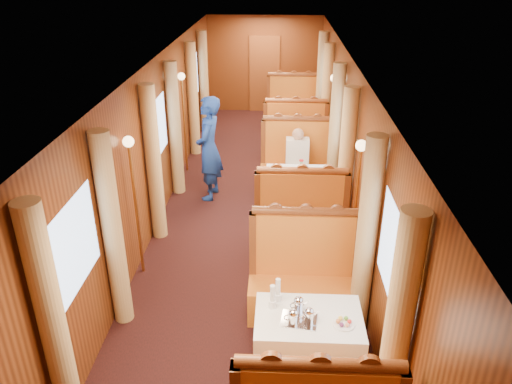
# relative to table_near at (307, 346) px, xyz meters

# --- Properties ---
(floor) EXTENTS (3.00, 12.00, 0.01)m
(floor) POSITION_rel_table_near_xyz_m (-0.75, 3.50, -0.38)
(floor) COLOR black
(floor) RESTS_ON ground
(ceiling) EXTENTS (3.00, 12.00, 0.01)m
(ceiling) POSITION_rel_table_near_xyz_m (-0.75, 3.50, 2.12)
(ceiling) COLOR silver
(ceiling) RESTS_ON wall_left
(wall_far) EXTENTS (3.00, 0.01, 2.50)m
(wall_far) POSITION_rel_table_near_xyz_m (-0.75, 9.50, 0.88)
(wall_far) COLOR brown
(wall_far) RESTS_ON floor
(wall_left) EXTENTS (0.01, 12.00, 2.50)m
(wall_left) POSITION_rel_table_near_xyz_m (-2.25, 3.50, 0.88)
(wall_left) COLOR brown
(wall_left) RESTS_ON floor
(wall_right) EXTENTS (0.01, 12.00, 2.50)m
(wall_right) POSITION_rel_table_near_xyz_m (0.75, 3.50, 0.88)
(wall_right) COLOR brown
(wall_right) RESTS_ON floor
(doorway_far) EXTENTS (0.80, 0.04, 2.00)m
(doorway_far) POSITION_rel_table_near_xyz_m (-0.75, 9.47, 0.62)
(doorway_far) COLOR brown
(doorway_far) RESTS_ON floor
(table_near) EXTENTS (1.05, 0.72, 0.75)m
(table_near) POSITION_rel_table_near_xyz_m (0.00, 0.00, 0.00)
(table_near) COLOR white
(table_near) RESTS_ON floor
(banquette_near_aft) EXTENTS (1.30, 0.55, 1.34)m
(banquette_near_aft) POSITION_rel_table_near_xyz_m (0.00, 1.01, 0.05)
(banquette_near_aft) COLOR #BD4615
(banquette_near_aft) RESTS_ON floor
(table_mid) EXTENTS (1.05, 0.72, 0.75)m
(table_mid) POSITION_rel_table_near_xyz_m (0.00, 3.50, 0.00)
(table_mid) COLOR white
(table_mid) RESTS_ON floor
(banquette_mid_fwd) EXTENTS (1.30, 0.55, 1.34)m
(banquette_mid_fwd) POSITION_rel_table_near_xyz_m (0.00, 2.49, 0.05)
(banquette_mid_fwd) COLOR #BD4615
(banquette_mid_fwd) RESTS_ON floor
(banquette_mid_aft) EXTENTS (1.30, 0.55, 1.34)m
(banquette_mid_aft) POSITION_rel_table_near_xyz_m (0.00, 4.51, 0.05)
(banquette_mid_aft) COLOR #BD4615
(banquette_mid_aft) RESTS_ON floor
(table_far) EXTENTS (1.05, 0.72, 0.75)m
(table_far) POSITION_rel_table_near_xyz_m (0.00, 7.00, 0.00)
(table_far) COLOR white
(table_far) RESTS_ON floor
(banquette_far_fwd) EXTENTS (1.30, 0.55, 1.34)m
(banquette_far_fwd) POSITION_rel_table_near_xyz_m (0.00, 5.99, 0.05)
(banquette_far_fwd) COLOR #BD4615
(banquette_far_fwd) RESTS_ON floor
(banquette_far_aft) EXTENTS (1.30, 0.55, 1.34)m
(banquette_far_aft) POSITION_rel_table_near_xyz_m (0.00, 8.01, 0.05)
(banquette_far_aft) COLOR #BD4615
(banquette_far_aft) RESTS_ON floor
(tea_tray) EXTENTS (0.37, 0.30, 0.01)m
(tea_tray) POSITION_rel_table_near_xyz_m (-0.10, -0.07, 0.38)
(tea_tray) COLOR silver
(tea_tray) RESTS_ON table_near
(teapot_left) EXTENTS (0.17, 0.13, 0.13)m
(teapot_left) POSITION_rel_table_near_xyz_m (-0.16, -0.12, 0.44)
(teapot_left) COLOR silver
(teapot_left) RESTS_ON tea_tray
(teapot_right) EXTENTS (0.19, 0.16, 0.13)m
(teapot_right) POSITION_rel_table_near_xyz_m (-0.01, -0.09, 0.44)
(teapot_right) COLOR silver
(teapot_right) RESTS_ON tea_tray
(teapot_back) EXTENTS (0.18, 0.15, 0.13)m
(teapot_back) POSITION_rel_table_near_xyz_m (-0.10, 0.07, 0.44)
(teapot_back) COLOR silver
(teapot_back) RESTS_ON tea_tray
(fruit_plate) EXTENTS (0.22, 0.22, 0.05)m
(fruit_plate) POSITION_rel_table_near_xyz_m (0.32, -0.10, 0.39)
(fruit_plate) COLOR white
(fruit_plate) RESTS_ON table_near
(cup_inboard) EXTENTS (0.08, 0.08, 0.26)m
(cup_inboard) POSITION_rel_table_near_xyz_m (-0.36, 0.12, 0.48)
(cup_inboard) COLOR white
(cup_inboard) RESTS_ON table_near
(cup_outboard) EXTENTS (0.08, 0.08, 0.26)m
(cup_outboard) POSITION_rel_table_near_xyz_m (-0.31, 0.23, 0.48)
(cup_outboard) COLOR white
(cup_outboard) RESTS_ON table_near
(rose_vase_mid) EXTENTS (0.06, 0.06, 0.36)m
(rose_vase_mid) POSITION_rel_table_near_xyz_m (0.03, 3.46, 0.55)
(rose_vase_mid) COLOR silver
(rose_vase_mid) RESTS_ON table_mid
(rose_vase_far) EXTENTS (0.06, 0.06, 0.36)m
(rose_vase_far) POSITION_rel_table_near_xyz_m (0.00, 7.01, 0.55)
(rose_vase_far) COLOR silver
(rose_vase_far) RESTS_ON table_far
(window_left_near) EXTENTS (0.01, 1.20, 0.90)m
(window_left_near) POSITION_rel_table_near_xyz_m (-2.24, 0.00, 1.07)
(window_left_near) COLOR #90ADD4
(window_left_near) RESTS_ON wall_left
(curtain_left_near_a) EXTENTS (0.22, 0.22, 2.35)m
(curtain_left_near_a) POSITION_rel_table_near_xyz_m (-2.13, -0.78, 0.80)
(curtain_left_near_a) COLOR tan
(curtain_left_near_a) RESTS_ON floor
(curtain_left_near_b) EXTENTS (0.22, 0.22, 2.35)m
(curtain_left_near_b) POSITION_rel_table_near_xyz_m (-2.13, 0.78, 0.80)
(curtain_left_near_b) COLOR tan
(curtain_left_near_b) RESTS_ON floor
(window_right_near) EXTENTS (0.01, 1.20, 0.90)m
(window_right_near) POSITION_rel_table_near_xyz_m (0.74, 0.00, 1.07)
(window_right_near) COLOR #90ADD4
(window_right_near) RESTS_ON wall_right
(curtain_right_near_a) EXTENTS (0.22, 0.22, 2.35)m
(curtain_right_near_a) POSITION_rel_table_near_xyz_m (0.63, -0.78, 0.80)
(curtain_right_near_a) COLOR tan
(curtain_right_near_a) RESTS_ON floor
(curtain_right_near_b) EXTENTS (0.22, 0.22, 2.35)m
(curtain_right_near_b) POSITION_rel_table_near_xyz_m (0.63, 0.78, 0.80)
(curtain_right_near_b) COLOR tan
(curtain_right_near_b) RESTS_ON floor
(window_left_mid) EXTENTS (0.01, 1.20, 0.90)m
(window_left_mid) POSITION_rel_table_near_xyz_m (-2.24, 3.50, 1.07)
(window_left_mid) COLOR #90ADD4
(window_left_mid) RESTS_ON wall_left
(curtain_left_mid_a) EXTENTS (0.22, 0.22, 2.35)m
(curtain_left_mid_a) POSITION_rel_table_near_xyz_m (-2.13, 2.72, 0.80)
(curtain_left_mid_a) COLOR tan
(curtain_left_mid_a) RESTS_ON floor
(curtain_left_mid_b) EXTENTS (0.22, 0.22, 2.35)m
(curtain_left_mid_b) POSITION_rel_table_near_xyz_m (-2.13, 4.28, 0.80)
(curtain_left_mid_b) COLOR tan
(curtain_left_mid_b) RESTS_ON floor
(window_right_mid) EXTENTS (0.01, 1.20, 0.90)m
(window_right_mid) POSITION_rel_table_near_xyz_m (0.74, 3.50, 1.07)
(window_right_mid) COLOR #90ADD4
(window_right_mid) RESTS_ON wall_right
(curtain_right_mid_a) EXTENTS (0.22, 0.22, 2.35)m
(curtain_right_mid_a) POSITION_rel_table_near_xyz_m (0.63, 2.72, 0.80)
(curtain_right_mid_a) COLOR tan
(curtain_right_mid_a) RESTS_ON floor
(curtain_right_mid_b) EXTENTS (0.22, 0.22, 2.35)m
(curtain_right_mid_b) POSITION_rel_table_near_xyz_m (0.63, 4.28, 0.80)
(curtain_right_mid_b) COLOR tan
(curtain_right_mid_b) RESTS_ON floor
(window_left_far) EXTENTS (0.01, 1.20, 0.90)m
(window_left_far) POSITION_rel_table_near_xyz_m (-2.24, 7.00, 1.07)
(window_left_far) COLOR #90ADD4
(window_left_far) RESTS_ON wall_left
(curtain_left_far_a) EXTENTS (0.22, 0.22, 2.35)m
(curtain_left_far_a) POSITION_rel_table_near_xyz_m (-2.13, 6.22, 0.80)
(curtain_left_far_a) COLOR tan
(curtain_left_far_a) RESTS_ON floor
(curtain_left_far_b) EXTENTS (0.22, 0.22, 2.35)m
(curtain_left_far_b) POSITION_rel_table_near_xyz_m (-2.13, 7.78, 0.80)
(curtain_left_far_b) COLOR tan
(curtain_left_far_b) RESTS_ON floor
(window_right_far) EXTENTS (0.01, 1.20, 0.90)m
(window_right_far) POSITION_rel_table_near_xyz_m (0.74, 7.00, 1.07)
(window_right_far) COLOR #90ADD4
(window_right_far) RESTS_ON wall_right
(curtain_right_far_a) EXTENTS (0.22, 0.22, 2.35)m
(curtain_right_far_a) POSITION_rel_table_near_xyz_m (0.63, 6.22, 0.80)
(curtain_right_far_a) COLOR tan
(curtain_right_far_a) RESTS_ON floor
(curtain_right_far_b) EXTENTS (0.22, 0.22, 2.35)m
(curtain_right_far_b) POSITION_rel_table_near_xyz_m (0.63, 7.78, 0.80)
(curtain_right_far_b) COLOR tan
(curtain_right_far_b) RESTS_ON floor
(sconce_left_fore) EXTENTS (0.14, 0.14, 1.95)m
(sconce_left_fore) POSITION_rel_table_near_xyz_m (-2.15, 1.75, 1.01)
(sconce_left_fore) COLOR #BF8C3F
(sconce_left_fore) RESTS_ON floor
(sconce_right_fore) EXTENTS (0.14, 0.14, 1.95)m
(sconce_right_fore) POSITION_rel_table_near_xyz_m (0.65, 1.75, 1.01)
(sconce_right_fore) COLOR #BF8C3F
(sconce_right_fore) RESTS_ON floor
(sconce_left_aft) EXTENTS (0.14, 0.14, 1.95)m
(sconce_left_aft) POSITION_rel_table_near_xyz_m (-2.15, 5.25, 1.01)
(sconce_left_aft) COLOR #BF8C3F
(sconce_left_aft) RESTS_ON floor
(sconce_right_aft) EXTENTS (0.14, 0.14, 1.95)m
(sconce_right_aft) POSITION_rel_table_near_xyz_m (0.65, 5.25, 1.01)
(sconce_right_aft) COLOR #BF8C3F
(sconce_right_aft) RESTS_ON floor
(steward) EXTENTS (0.51, 0.71, 1.82)m
(steward) POSITION_rel_table_near_xyz_m (-1.52, 4.09, 0.54)
(steward) COLOR navy
(steward) RESTS_ON floor
(passenger) EXTENTS (0.40, 0.44, 0.76)m
(passenger) POSITION_rel_table_near_xyz_m (-0.00, 4.31, 0.37)
(passenger) COLOR beige
(passenger) RESTS_ON banquette_mid_aft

